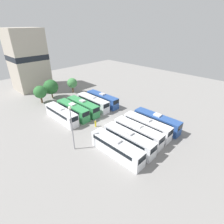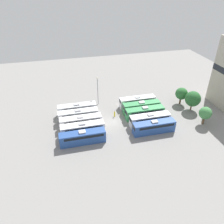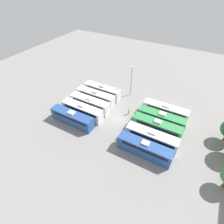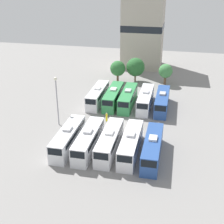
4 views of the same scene
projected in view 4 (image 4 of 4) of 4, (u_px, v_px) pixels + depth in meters
The scene contains 17 objects.
ground_plane at pixel (120, 125), 57.55m from camera, with size 116.78×116.78×0.00m, color gray.
bus_0 at pixel (68, 137), 49.92m from camera, with size 2.50×11.16×3.51m.
bus_1 at pixel (89, 140), 49.22m from camera, with size 2.50×11.16×3.51m.
bus_2 at pixel (110, 141), 48.88m from camera, with size 2.50×11.16×3.51m.
bus_3 at pixel (131, 143), 48.25m from camera, with size 2.50×11.16×3.51m.
bus_4 at pixel (152, 147), 47.21m from camera, with size 2.50×11.16×3.51m.
bus_5 at pixel (98, 95), 66.43m from camera, with size 2.50×11.16×3.51m.
bus_6 at pixel (113, 96), 65.82m from camera, with size 2.50×11.16×3.51m.
bus_7 at pixel (128, 98), 65.09m from camera, with size 2.50×11.16×3.51m.
bus_8 at pixel (145, 99), 64.44m from camera, with size 2.50×11.16×3.51m.
bus_9 at pixel (162, 101), 63.55m from camera, with size 2.50×11.16×3.51m.
worker_person at pixel (107, 117), 58.70m from camera, with size 0.36×0.36×1.74m.
light_pole at pixel (57, 94), 55.15m from camera, with size 0.60×0.60×9.23m.
tree_0 at pixel (118, 69), 77.71m from camera, with size 3.80×3.80×5.42m.
tree_1 at pixel (135, 67), 77.97m from camera, with size 4.62×4.62×6.05m.
tree_2 at pixel (166, 71), 75.98m from camera, with size 3.41×3.41×5.18m.
depot_building at pixel (143, 30), 87.37m from camera, with size 11.18×9.94×20.57m.
Camera 4 is at (9.40, -50.25, 26.59)m, focal length 50.00 mm.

